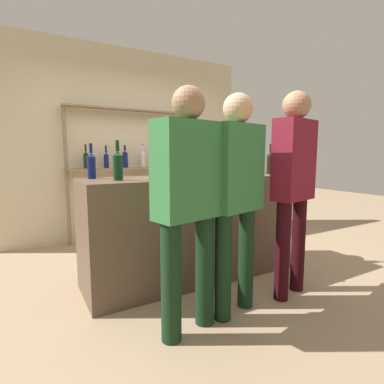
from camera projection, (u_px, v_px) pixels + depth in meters
ground_plane at (192, 276)px, 3.10m from camera, size 16.00×16.00×0.00m
bar_counter at (192, 227)px, 3.04m from camera, size 2.14×0.67×1.03m
back_wall at (130, 145)px, 4.60m from camera, size 3.74×0.12×2.80m
back_shelf at (134, 155)px, 4.46m from camera, size 1.95×0.18×1.90m
counter_bottle_0 at (118, 165)px, 2.52m from camera, size 0.08×0.08×0.34m
counter_bottle_1 at (171, 164)px, 2.84m from camera, size 0.08×0.08×0.33m
counter_bottle_2 at (270, 162)px, 3.35m from camera, size 0.08×0.08×0.34m
counter_bottle_3 at (204, 165)px, 2.81m from camera, size 0.07×0.07×0.32m
counter_bottle_4 at (91, 165)px, 2.69m from camera, size 0.07×0.07×0.32m
wine_glass at (200, 164)px, 3.08m from camera, size 0.08×0.08×0.16m
ice_bucket at (250, 163)px, 3.48m from camera, size 0.19×0.19×0.24m
customer_right at (294, 177)px, 2.57m from camera, size 0.47×0.29×1.78m
customer_left at (189, 194)px, 2.01m from camera, size 0.52×0.32×1.69m
customer_center at (236, 188)px, 2.27m from camera, size 0.49×0.30×1.70m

